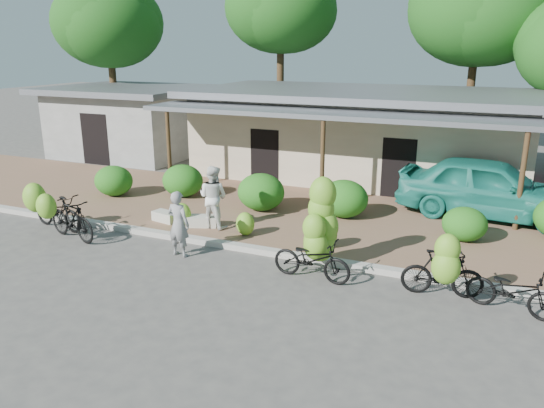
{
  "coord_description": "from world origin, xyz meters",
  "views": [
    {
      "loc": [
        4.9,
        -9.2,
        4.99
      ],
      "look_at": [
        -0.08,
        2.37,
        1.2
      ],
      "focal_mm": 35.0,
      "sensor_mm": 36.0,
      "label": 1
    }
  ],
  "objects_px": {
    "bike_right": "(443,270)",
    "bystander": "(213,197)",
    "teal_van": "(489,188)",
    "tree_center_right": "(475,8)",
    "bike_center": "(317,239)",
    "sack_far": "(165,216)",
    "bike_far_left": "(54,209)",
    "sack_near": "(202,221)",
    "vendor": "(178,224)",
    "bike_left": "(68,217)",
    "tree_back_left": "(106,21)",
    "bike_far_right": "(513,291)",
    "tree_far_center": "(278,6)"
  },
  "relations": [
    {
      "from": "tree_far_center",
      "to": "bystander",
      "type": "distance_m",
      "value": 14.8
    },
    {
      "from": "sack_far",
      "to": "bystander",
      "type": "bearing_deg",
      "value": 3.79
    },
    {
      "from": "tree_back_left",
      "to": "bystander",
      "type": "relative_size",
      "value": 4.69
    },
    {
      "from": "bike_center",
      "to": "bike_right",
      "type": "relative_size",
      "value": 1.3
    },
    {
      "from": "bystander",
      "to": "bike_right",
      "type": "bearing_deg",
      "value": 168.24
    },
    {
      "from": "tree_center_right",
      "to": "teal_van",
      "type": "distance_m",
      "value": 11.19
    },
    {
      "from": "bike_far_left",
      "to": "vendor",
      "type": "xyz_separation_m",
      "value": [
        4.26,
        -0.26,
        0.22
      ]
    },
    {
      "from": "bike_left",
      "to": "teal_van",
      "type": "height_order",
      "value": "teal_van"
    },
    {
      "from": "bike_far_left",
      "to": "teal_van",
      "type": "height_order",
      "value": "teal_van"
    },
    {
      "from": "tree_back_left",
      "to": "vendor",
      "type": "xyz_separation_m",
      "value": [
        11.69,
        -12.04,
        -5.3
      ]
    },
    {
      "from": "sack_near",
      "to": "bike_right",
      "type": "bearing_deg",
      "value": -14.73
    },
    {
      "from": "bike_right",
      "to": "bystander",
      "type": "distance_m",
      "value": 6.56
    },
    {
      "from": "tree_far_center",
      "to": "bike_far_right",
      "type": "distance_m",
      "value": 19.73
    },
    {
      "from": "bike_far_right",
      "to": "sack_near",
      "type": "height_order",
      "value": "bike_far_right"
    },
    {
      "from": "tree_back_left",
      "to": "bike_far_right",
      "type": "height_order",
      "value": "tree_back_left"
    },
    {
      "from": "sack_near",
      "to": "bike_far_right",
      "type": "bearing_deg",
      "value": -12.56
    },
    {
      "from": "tree_center_right",
      "to": "bike_center",
      "type": "relative_size",
      "value": 3.97
    },
    {
      "from": "sack_near",
      "to": "teal_van",
      "type": "relative_size",
      "value": 0.16
    },
    {
      "from": "bike_far_right",
      "to": "vendor",
      "type": "xyz_separation_m",
      "value": [
        -7.49,
        -0.08,
        0.37
      ]
    },
    {
      "from": "tree_center_right",
      "to": "vendor",
      "type": "bearing_deg",
      "value": -108.87
    },
    {
      "from": "bystander",
      "to": "sack_far",
      "type": "bearing_deg",
      "value": 8.06
    },
    {
      "from": "bike_right",
      "to": "sack_far",
      "type": "bearing_deg",
      "value": 69.05
    },
    {
      "from": "tree_center_right",
      "to": "tree_back_left",
      "type": "bearing_deg",
      "value": -168.37
    },
    {
      "from": "tree_back_left",
      "to": "bike_far_right",
      "type": "relative_size",
      "value": 4.47
    },
    {
      "from": "tree_center_right",
      "to": "sack_far",
      "type": "height_order",
      "value": "tree_center_right"
    },
    {
      "from": "bike_right",
      "to": "teal_van",
      "type": "distance_m",
      "value": 5.87
    },
    {
      "from": "tree_far_center",
      "to": "bike_far_left",
      "type": "bearing_deg",
      "value": -92.2
    },
    {
      "from": "bike_far_left",
      "to": "bike_far_right",
      "type": "bearing_deg",
      "value": -81.23
    },
    {
      "from": "sack_far",
      "to": "bike_far_left",
      "type": "bearing_deg",
      "value": -149.3
    },
    {
      "from": "sack_far",
      "to": "vendor",
      "type": "bearing_deg",
      "value": -47.64
    },
    {
      "from": "tree_far_center",
      "to": "sack_near",
      "type": "xyz_separation_m",
      "value": [
        3.24,
        -13.19,
        -6.54
      ]
    },
    {
      "from": "sack_far",
      "to": "vendor",
      "type": "height_order",
      "value": "vendor"
    },
    {
      "from": "tree_far_center",
      "to": "tree_center_right",
      "type": "distance_m",
      "value": 9.02
    },
    {
      "from": "tree_far_center",
      "to": "tree_back_left",
      "type": "bearing_deg",
      "value": -159.44
    },
    {
      "from": "sack_far",
      "to": "vendor",
      "type": "xyz_separation_m",
      "value": [
        1.65,
        -1.81,
        0.57
      ]
    },
    {
      "from": "sack_near",
      "to": "bystander",
      "type": "distance_m",
      "value": 0.8
    },
    {
      "from": "tree_back_left",
      "to": "sack_far",
      "type": "relative_size",
      "value": 10.92
    },
    {
      "from": "bike_far_right",
      "to": "teal_van",
      "type": "height_order",
      "value": "teal_van"
    },
    {
      "from": "tree_far_center",
      "to": "bike_right",
      "type": "distance_m",
      "value": 18.93
    },
    {
      "from": "tree_center_right",
      "to": "bike_left",
      "type": "relative_size",
      "value": 4.51
    },
    {
      "from": "sack_near",
      "to": "sack_far",
      "type": "distance_m",
      "value": 1.2
    },
    {
      "from": "tree_back_left",
      "to": "bystander",
      "type": "xyz_separation_m",
      "value": [
        11.58,
        -10.13,
        -5.13
      ]
    },
    {
      "from": "tree_far_center",
      "to": "sack_near",
      "type": "bearing_deg",
      "value": -76.21
    },
    {
      "from": "tree_back_left",
      "to": "sack_near",
      "type": "bearing_deg",
      "value": -42.2
    },
    {
      "from": "bike_far_left",
      "to": "teal_van",
      "type": "distance_m",
      "value": 12.45
    },
    {
      "from": "tree_far_center",
      "to": "bike_far_right",
      "type": "bearing_deg",
      "value": -53.23
    },
    {
      "from": "bike_far_left",
      "to": "sack_near",
      "type": "bearing_deg",
      "value": -57.67
    },
    {
      "from": "bike_left",
      "to": "sack_far",
      "type": "xyz_separation_m",
      "value": [
        1.63,
        2.03,
        -0.37
      ]
    },
    {
      "from": "tree_far_center",
      "to": "teal_van",
      "type": "bearing_deg",
      "value": -40.92
    },
    {
      "from": "vendor",
      "to": "bystander",
      "type": "xyz_separation_m",
      "value": [
        -0.11,
        1.91,
        0.17
      ]
    }
  ]
}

